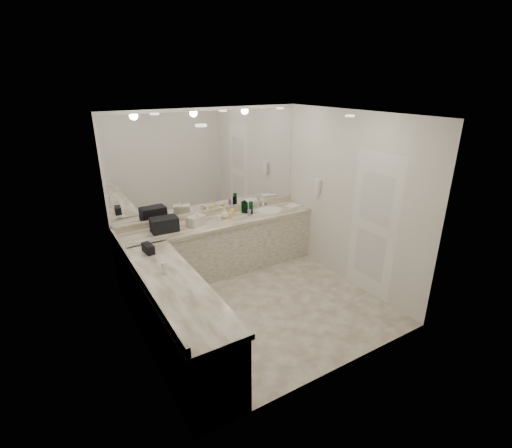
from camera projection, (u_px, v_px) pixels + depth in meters
floor at (259, 305)px, 5.25m from camera, size 3.20×3.20×0.00m
ceiling at (259, 115)px, 4.31m from camera, size 3.20×3.20×0.00m
wall_back at (210, 192)px, 5.97m from camera, size 3.20×0.02×2.60m
wall_left at (133, 246)px, 4.01m from camera, size 0.02×3.00×2.60m
wall_right at (350, 200)px, 5.55m from camera, size 0.02×3.00×2.60m
vanity_back_base at (220, 248)px, 6.05m from camera, size 3.20×0.60×0.84m
vanity_back_top at (220, 222)px, 5.88m from camera, size 3.20×0.64×0.06m
vanity_left_base at (176, 320)px, 4.23m from camera, size 0.60×2.40×0.84m
vanity_left_top at (173, 286)px, 4.07m from camera, size 0.64×2.42×0.06m
backsplash_back at (212, 212)px, 6.08m from camera, size 3.20×0.04×0.10m
backsplash_left at (139, 274)px, 4.14m from camera, size 0.04×3.00×0.10m
mirror_back at (209, 162)px, 5.79m from camera, size 3.12×0.01×1.55m
mirror_left at (129, 205)px, 3.84m from camera, size 0.01×2.92×1.55m
sink at (269, 210)px, 6.34m from camera, size 0.44×0.44×0.03m
faucet at (263, 203)px, 6.48m from camera, size 0.24×0.16×0.14m
wall_phone at (317, 186)px, 6.07m from camera, size 0.06×0.10×0.24m
door at (373, 226)px, 5.24m from camera, size 0.02×0.82×2.10m
black_toiletry_bag at (164, 224)px, 5.42m from camera, size 0.40×0.26×0.22m
black_bag_spill at (148, 249)px, 4.76m from camera, size 0.12×0.22×0.12m
cream_cosmetic_case at (196, 221)px, 5.65m from camera, size 0.31×0.26×0.16m
hand_towel at (293, 206)px, 6.47m from camera, size 0.28×0.22×0.04m
lotion_left at (164, 268)px, 4.25m from camera, size 0.06×0.06×0.14m
soap_bottle_a at (178, 223)px, 5.53m from camera, size 0.07×0.07×0.18m
soap_bottle_b at (198, 220)px, 5.62m from camera, size 0.12×0.12×0.20m
soap_bottle_c at (225, 213)px, 5.94m from camera, size 0.16×0.16×0.17m
green_bottle_0 at (244, 207)px, 6.20m from camera, size 0.06×0.06×0.20m
green_bottle_1 at (246, 208)px, 6.17m from camera, size 0.06×0.06×0.19m
green_bottle_2 at (251, 208)px, 6.13m from camera, size 0.07×0.07×0.21m
green_bottle_3 at (243, 207)px, 6.20m from camera, size 0.07×0.07×0.19m
amenity_bottle_0 at (232, 212)px, 6.09m from camera, size 0.06×0.06×0.10m
amenity_bottle_1 at (218, 218)px, 5.88m from camera, size 0.04×0.04×0.07m
amenity_bottle_2 at (164, 230)px, 5.42m from camera, size 0.06×0.06×0.07m
amenity_bottle_3 at (157, 227)px, 5.47m from camera, size 0.06×0.06×0.11m
amenity_bottle_4 at (231, 215)px, 5.94m from camera, size 0.04×0.04×0.11m
amenity_bottle_5 at (219, 219)px, 5.81m from camera, size 0.06×0.06×0.10m
amenity_bottle_6 at (249, 213)px, 6.07m from camera, size 0.05×0.05×0.10m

